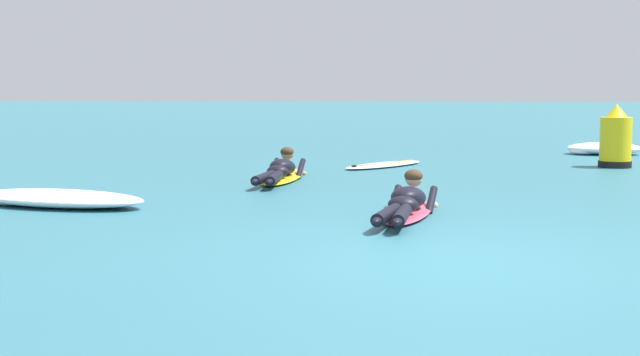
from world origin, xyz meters
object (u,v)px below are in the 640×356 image
drifting_surfboard (383,165)px  channel_marker_buoy (616,142)px  surfer_near (406,204)px  surfer_far (281,172)px

drifting_surfboard → channel_marker_buoy: bearing=1.5°
surfer_near → drifting_surfboard: 6.06m
surfer_near → surfer_far: same height
surfer_far → channel_marker_buoy: size_ratio=2.37×
surfer_near → channel_marker_buoy: size_ratio=2.17×
channel_marker_buoy → drifting_surfboard: bearing=-178.5°
surfer_far → surfer_near: bearing=-63.6°
drifting_surfboard → surfer_near: bearing=-88.6°
surfer_far → channel_marker_buoy: (5.85, 2.55, 0.33)m
surfer_near → surfer_far: bearing=116.4°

